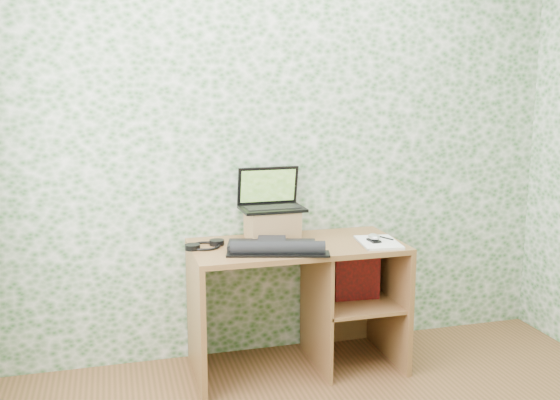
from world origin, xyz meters
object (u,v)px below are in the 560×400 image
object	(u,v)px
desk	(308,286)
riser	(272,225)
laptop	(270,199)
keyboard	(274,247)
notepad	(378,242)

from	to	relation	value
desk	riser	distance (m)	0.42
laptop	keyboard	world-z (taller)	laptop
laptop	notepad	size ratio (longest dim) A/B	1.22
riser	keyboard	xyz separation A→B (m)	(-0.06, -0.27, -0.06)
riser	desk	bearing A→B (deg)	-32.03
desk	riser	xyz separation A→B (m)	(-0.18, 0.12, 0.36)
desk	laptop	xyz separation A→B (m)	(-0.18, 0.15, 0.50)
riser	notepad	world-z (taller)	riser
desk	notepad	world-z (taller)	notepad
keyboard	desk	bearing A→B (deg)	48.47
desk	keyboard	size ratio (longest dim) A/B	2.15
riser	laptop	xyz separation A→B (m)	(0.00, 0.04, 0.14)
laptop	keyboard	bearing A→B (deg)	-101.59
desk	riser	world-z (taller)	riser
riser	notepad	distance (m)	0.62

